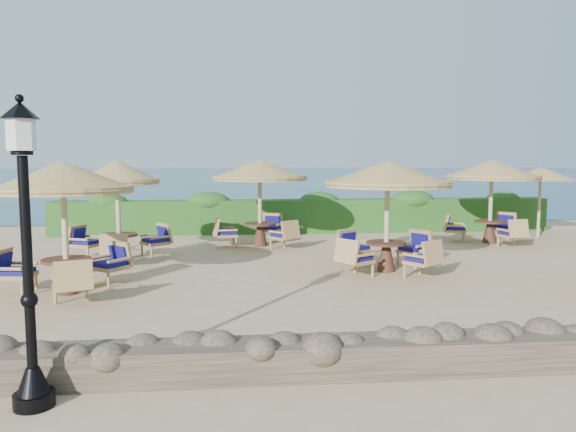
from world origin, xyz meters
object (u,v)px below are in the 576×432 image
(cafe_set_3, at_px, (118,195))
(cafe_set_4, at_px, (260,183))
(cafe_set_0, at_px, (64,199))
(cafe_set_5, at_px, (492,182))
(extra_parasol, at_px, (541,174))
(cafe_set_1, at_px, (387,193))
(lamp_post, at_px, (28,268))

(cafe_set_3, distance_m, cafe_set_4, 4.39)
(cafe_set_0, bearing_deg, cafe_set_5, 26.17)
(cafe_set_3, xyz_separation_m, cafe_set_5, (11.20, 2.01, 0.20))
(extra_parasol, height_order, cafe_set_4, cafe_set_4)
(cafe_set_3, relative_size, cafe_set_4, 0.93)
(cafe_set_4, bearing_deg, cafe_set_0, -125.81)
(cafe_set_0, distance_m, cafe_set_5, 12.82)
(cafe_set_1, height_order, cafe_set_3, same)
(cafe_set_1, bearing_deg, cafe_set_4, 124.20)
(cafe_set_3, bearing_deg, extra_parasol, 12.88)
(cafe_set_4, bearing_deg, lamp_post, -105.24)
(cafe_set_5, bearing_deg, extra_parasol, 25.34)
(cafe_set_1, relative_size, cafe_set_4, 1.03)
(cafe_set_0, height_order, cafe_set_5, same)
(extra_parasol, distance_m, cafe_set_1, 8.49)
(extra_parasol, distance_m, cafe_set_3, 13.79)
(extra_parasol, height_order, cafe_set_0, cafe_set_0)
(lamp_post, bearing_deg, cafe_set_5, 46.55)
(extra_parasol, height_order, cafe_set_1, cafe_set_1)
(extra_parasol, bearing_deg, cafe_set_0, -153.96)
(cafe_set_4, bearing_deg, extra_parasol, 5.69)
(cafe_set_4, bearing_deg, cafe_set_1, -55.80)
(lamp_post, bearing_deg, extra_parasol, 43.60)
(cafe_set_0, relative_size, cafe_set_5, 0.94)
(cafe_set_3, xyz_separation_m, cafe_set_4, (3.84, 2.11, 0.20))
(cafe_set_5, bearing_deg, cafe_set_3, -169.81)
(cafe_set_0, bearing_deg, cafe_set_3, 85.12)
(lamp_post, distance_m, extra_parasol, 17.41)
(lamp_post, relative_size, cafe_set_5, 1.11)
(extra_parasol, relative_size, cafe_set_1, 0.79)
(extra_parasol, distance_m, cafe_set_0, 15.30)
(lamp_post, relative_size, cafe_set_3, 1.20)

